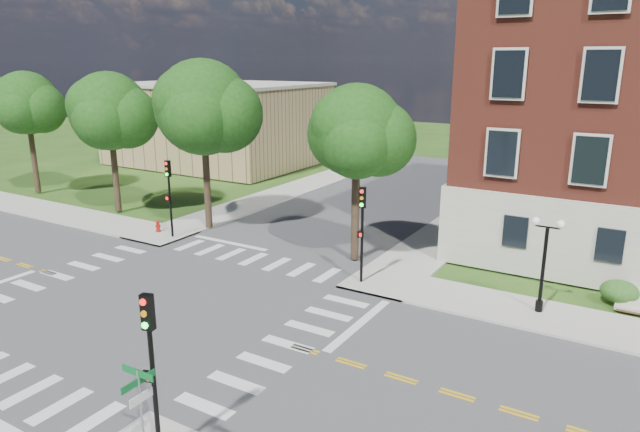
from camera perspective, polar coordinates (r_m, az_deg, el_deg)
The scene contains 18 objects.
ground at distance 27.26m, azimuth -16.02°, elevation -8.58°, with size 160.00×160.00×0.00m, color #254714.
road_ew at distance 27.26m, azimuth -16.02°, elevation -8.57°, with size 90.00×12.00×0.01m, color #3D3D3F.
road_ns at distance 27.26m, azimuth -16.02°, elevation -8.57°, with size 12.00×90.00×0.01m, color #3D3D3F.
sidewalk_ne at distance 33.97m, azimuth 23.77°, elevation -4.40°, with size 34.00×34.00×0.12m.
sidewalk_nw at distance 47.97m, azimuth -15.40°, elevation 1.91°, with size 34.00×34.00×0.12m.
crosswalk_east at distance 22.94m, azimuth -3.24°, elevation -12.72°, with size 2.20×10.20×0.02m, color silver, non-canonical shape.
stop_bar_east at distance 24.52m, azimuth 3.93°, elevation -10.78°, with size 0.40×5.50×0.00m, color silver.
secondary_building at distance 62.25m, azimuth -10.21°, elevation 9.15°, with size 20.40×15.40×8.30m.
tree_a at distance 52.01m, azimuth -27.29°, elevation 9.99°, with size 5.00×5.00×9.83m.
tree_b at distance 42.91m, azimuth -20.33°, elevation 9.78°, with size 5.44×5.44×9.93m.
tree_c at distance 36.85m, azimuth -11.63°, elevation 10.56°, with size 5.98×5.98×10.78m.
tree_d at distance 30.16m, azimuth 3.68°, elevation 8.44°, with size 4.93×4.93×9.54m.
traffic_signal_se at distance 16.31m, azimuth -16.55°, elevation -13.15°, with size 0.36×0.42×4.80m.
traffic_signal_ne at distance 27.63m, azimuth 4.24°, elevation -0.65°, with size 0.38×0.46×4.80m.
traffic_signal_nw at distance 36.01m, azimuth -14.86°, elevation 2.67°, with size 0.33×0.36×4.80m.
twin_lamp_west at distance 26.31m, azimuth 21.50°, elevation -4.07°, with size 1.36×0.36×4.23m.
street_sign_pole at distance 16.12m, azimuth -17.52°, elevation -17.23°, with size 1.10×1.10×3.10m.
fire_hydrant at distance 37.93m, azimuth -15.89°, elevation -1.02°, with size 0.35×0.35×0.75m.
Camera 1 is at (18.66, -16.68, 10.81)m, focal length 32.00 mm.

